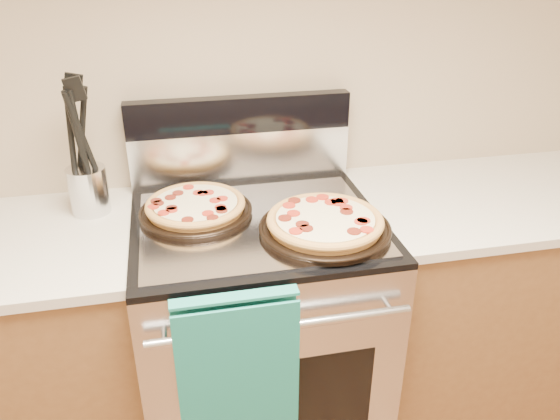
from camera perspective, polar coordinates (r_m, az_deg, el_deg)
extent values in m
plane|color=tan|center=(1.87, -4.65, 15.88)|extent=(4.00, 0.00, 4.00)
cube|color=#B7B7BC|center=(1.95, -2.19, -13.27)|extent=(0.76, 0.68, 0.90)
cube|color=black|center=(1.71, -0.08, -20.40)|extent=(0.56, 0.01, 0.40)
cube|color=black|center=(1.69, -2.46, -1.25)|extent=(0.76, 0.68, 0.02)
cube|color=silver|center=(1.92, -4.11, 5.67)|extent=(0.76, 0.06, 0.18)
cube|color=black|center=(1.87, -4.26, 9.94)|extent=(0.76, 0.06, 0.12)
cylinder|color=silver|center=(1.44, 0.25, -12.08)|extent=(0.70, 0.03, 0.03)
cube|color=gray|center=(1.65, -2.29, -1.33)|extent=(0.70, 0.55, 0.01)
cube|color=brown|center=(2.26, 20.54, -9.15)|extent=(1.00, 0.62, 0.88)
cube|color=beige|center=(2.04, 22.58, 1.31)|extent=(1.02, 0.64, 0.03)
cylinder|color=silver|center=(1.82, -19.36, 1.97)|extent=(0.16, 0.16, 0.15)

